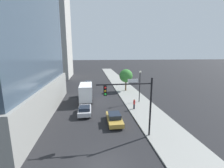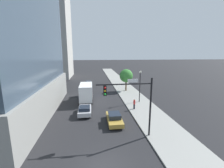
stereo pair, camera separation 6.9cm
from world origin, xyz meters
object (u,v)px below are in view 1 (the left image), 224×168
object	(u,v)px
traffic_light_pole	(132,97)
pedestrian_red_shirt	(134,104)
street_tree	(126,76)
car_gold	(114,118)
construction_building	(52,28)
box_truck	(86,91)
car_gray	(88,83)
street_lamp	(140,82)
car_silver	(85,110)

from	to	relation	value
traffic_light_pole	pedestrian_red_shirt	size ratio (longest dim) A/B	3.92
street_tree	car_gold	world-z (taller)	street_tree
construction_building	pedestrian_red_shirt	size ratio (longest dim) A/B	23.65
box_truck	pedestrian_red_shirt	bearing A→B (deg)	-36.53
traffic_light_pole	box_truck	world-z (taller)	traffic_light_pole
car_gray	pedestrian_red_shirt	bearing A→B (deg)	-68.74
construction_building	traffic_light_pole	bearing A→B (deg)	-68.30
car_gray	box_truck	distance (m)	14.95
traffic_light_pole	pedestrian_red_shirt	xyz separation A→B (m)	(2.63, 8.37, -3.70)
construction_building	street_tree	world-z (taller)	construction_building
car_gray	traffic_light_pole	bearing A→B (deg)	-79.35
street_lamp	street_tree	bearing A→B (deg)	93.84
construction_building	car_gray	distance (m)	28.27
construction_building	car_silver	world-z (taller)	construction_building
traffic_light_pole	car_silver	distance (m)	10.00
box_truck	car_silver	bearing A→B (deg)	-90.00
car_silver	traffic_light_pole	bearing A→B (deg)	-53.10
street_tree	box_truck	bearing A→B (deg)	-144.65
construction_building	box_truck	bearing A→B (deg)	-67.96
street_lamp	box_truck	size ratio (longest dim) A/B	0.76
traffic_light_pole	car_gold	world-z (taller)	traffic_light_pole
car_gold	box_truck	distance (m)	11.38
car_gray	pedestrian_red_shirt	size ratio (longest dim) A/B	2.76
street_tree	box_truck	distance (m)	11.87
street_tree	box_truck	world-z (taller)	street_tree
car_silver	car_gray	xyz separation A→B (m)	(-0.00, 21.96, -0.05)
street_lamp	box_truck	world-z (taller)	street_lamp
car_gray	construction_building	bearing A→B (deg)	126.73
car_gray	pedestrian_red_shirt	xyz separation A→B (m)	(8.14, -20.93, 0.34)
street_tree	car_gray	bearing A→B (deg)	139.62
car_silver	car_gray	bearing A→B (deg)	90.00
traffic_light_pole	street_tree	xyz separation A→B (m)	(4.04, 21.18, -0.87)
car_gray	box_truck	bearing A→B (deg)	-90.00
car_gray	box_truck	size ratio (longest dim) A/B	0.60
car_silver	construction_building	bearing A→B (deg)	108.40
pedestrian_red_shirt	car_gold	bearing A→B (deg)	-131.76
car_silver	street_tree	bearing A→B (deg)	55.40
construction_building	car_gray	world-z (taller)	construction_building
street_tree	pedestrian_red_shirt	size ratio (longest dim) A/B	3.15
construction_building	car_gray	size ratio (longest dim) A/B	8.58
traffic_light_pole	car_gold	bearing A→B (deg)	109.75
construction_building	traffic_light_pole	world-z (taller)	construction_building
car_silver	box_truck	distance (m)	7.17
traffic_light_pole	box_truck	xyz separation A→B (m)	(-5.51, 14.40, -2.79)
street_lamp	pedestrian_red_shirt	world-z (taller)	street_lamp
street_tree	car_gray	distance (m)	12.93
construction_building	box_truck	distance (m)	38.79
car_silver	box_truck	world-z (taller)	box_truck
construction_building	pedestrian_red_shirt	world-z (taller)	construction_building
street_tree	car_silver	world-z (taller)	street_tree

